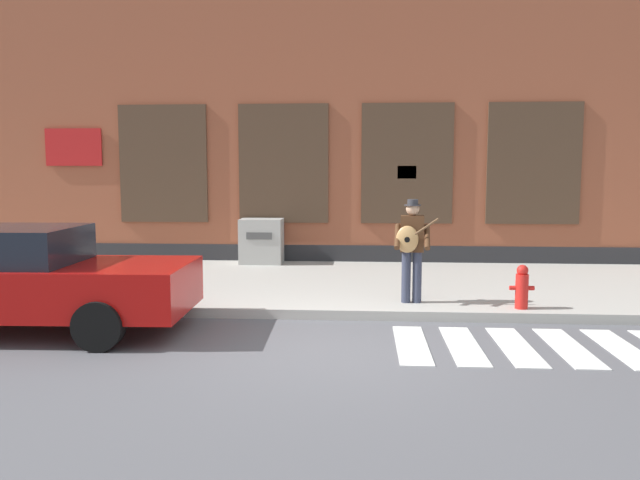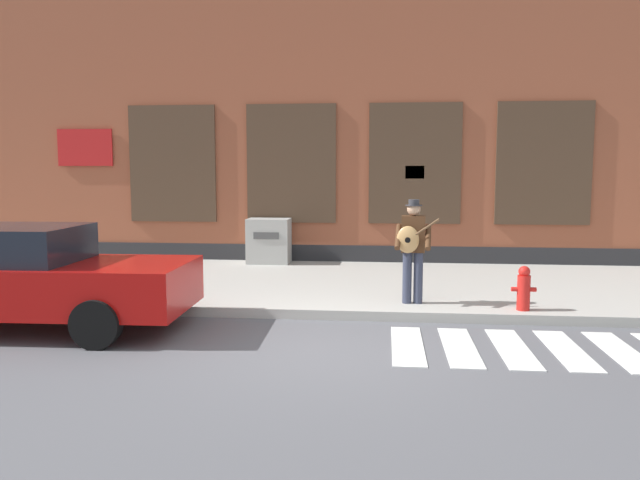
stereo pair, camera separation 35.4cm
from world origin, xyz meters
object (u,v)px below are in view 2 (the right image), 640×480
(busker, at_px, (412,245))
(fire_hydrant, at_px, (524,288))
(red_car, at_px, (28,278))
(utility_box, at_px, (269,241))

(busker, xyz_separation_m, fire_hydrant, (1.72, -0.32, -0.63))
(busker, distance_m, fire_hydrant, 1.86)
(red_car, distance_m, fire_hydrant, 7.47)
(busker, bearing_deg, fire_hydrant, -10.50)
(red_car, relative_size, utility_box, 4.43)
(utility_box, bearing_deg, fire_hydrant, -42.90)
(red_car, bearing_deg, utility_box, 67.56)
(red_car, relative_size, fire_hydrant, 6.65)
(utility_box, xyz_separation_m, fire_hydrant, (4.89, -4.54, -0.18))
(busker, relative_size, fire_hydrant, 2.44)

